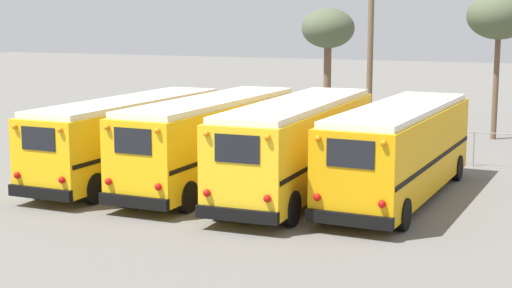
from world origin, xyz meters
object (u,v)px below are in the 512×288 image
Objects in this scene: bare_tree_0 at (328,31)px; school_bus_0 at (130,135)px; school_bus_2 at (298,144)px; school_bus_1 at (212,138)px; school_bus_3 at (400,149)px; bare_tree_1 at (499,17)px; utility_pole at (370,53)px.

school_bus_0 is at bearing -99.59° from bare_tree_0.
school_bus_2 is 1.67× the size of bare_tree_0.
school_bus_2 is at bearing 0.87° from school_bus_0.
school_bus_3 is at bearing 5.63° from school_bus_1.
school_bus_1 is 3.31m from school_bus_2.
bare_tree_1 reaches higher than school_bus_0.
school_bus_1 is at bearing 3.22° from school_bus_0.
bare_tree_1 is (5.06, 4.77, 1.65)m from utility_pole.
school_bus_3 is 15.19m from bare_tree_1.
bare_tree_1 reaches higher than school_bus_2.
bare_tree_0 reaches higher than school_bus_3.
school_bus_0 is 1.25× the size of utility_pole.
school_bus_3 is (3.31, 0.74, -0.06)m from school_bus_2.
school_bus_1 is 1.25× the size of utility_pole.
bare_tree_0 is (-0.73, 15.11, 3.55)m from school_bus_1.
bare_tree_1 is (8.66, 0.06, 0.73)m from bare_tree_0.
bare_tree_0 is (-3.60, 4.71, 0.92)m from utility_pole.
utility_pole is at bearing 111.01° from school_bus_3.
bare_tree_1 is at bearing 73.14° from school_bus_2.
bare_tree_1 is at bearing 0.37° from bare_tree_0.
school_bus_0 is at bearing -176.78° from school_bus_1.
bare_tree_1 is (11.24, 15.35, 4.35)m from school_bus_0.
school_bus_2 is at bearing -75.13° from bare_tree_0.
bare_tree_1 reaches higher than bare_tree_0.
bare_tree_0 reaches higher than school_bus_0.
school_bus_0 is 1.62× the size of bare_tree_0.
school_bus_3 is (6.62, 0.65, -0.02)m from school_bus_1.
school_bus_0 is 1.00× the size of school_bus_3.
school_bus_3 is at bearing -95.18° from bare_tree_1.
school_bus_0 is 15.92m from bare_tree_0.
bare_tree_1 is (1.31, 14.51, 4.30)m from school_bus_3.
school_bus_0 is at bearing -175.17° from school_bus_3.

